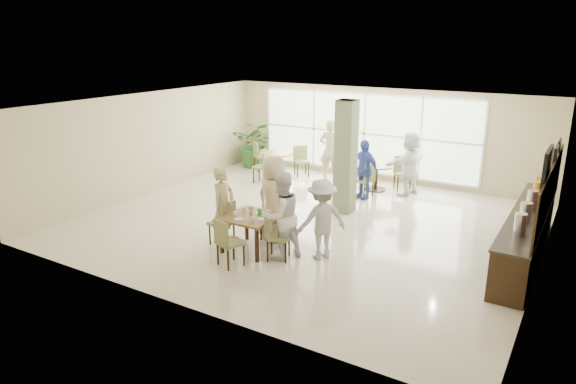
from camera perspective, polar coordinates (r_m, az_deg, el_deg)
The scene contains 23 objects.
ground at distance 12.21m, azimuth 2.12°, elevation -3.41°, with size 10.00×10.00×0.00m, color beige.
room_shell at distance 11.73m, azimuth 2.21°, elevation 4.42°, with size 10.00×10.00×10.00m.
window_bank at distance 15.95m, azimuth 8.47°, elevation 6.45°, with size 7.00×0.04×7.00m.
column at distance 12.67m, azimuth 6.43°, elevation 3.85°, with size 0.45×0.45×2.80m, color #657350.
main_table at distance 10.46m, azimuth -4.11°, elevation -3.10°, with size 1.02×1.02×0.75m.
round_table_left at distance 16.17m, azimuth -1.28°, elevation 3.76°, with size 1.08×1.08×0.75m.
round_table_right at distance 14.88m, azimuth 9.78°, elevation 2.31°, with size 1.03×1.03×0.75m.
chairs_main_table at distance 10.49m, azimuth -4.17°, elevation -4.14°, with size 1.97×2.12×0.95m.
chairs_table_left at distance 16.16m, azimuth -1.46°, elevation 3.41°, with size 2.14×1.81×0.95m.
chairs_table_right at distance 14.91m, azimuth 9.56°, elevation 2.03°, with size 2.01×1.81×0.95m.
tabletop_clutter at distance 10.38m, azimuth -4.04°, elevation -2.40°, with size 0.74×0.73×0.21m.
buffet_counter at distance 11.18m, azimuth 25.09°, elevation -3.98°, with size 0.64×4.70×1.95m.
wall_tv at distance 9.67m, azimuth 26.84°, elevation 2.63°, with size 0.06×1.00×0.58m.
framed_art_a at distance 11.29m, azimuth 27.44°, elevation 2.80°, with size 0.05×0.55×0.70m.
framed_art_b at distance 12.08m, azimuth 27.76°, elevation 3.55°, with size 0.05×0.55×0.70m.
potted_plant at distance 17.36m, azimuth -3.69°, elevation 5.35°, with size 1.40×1.40×1.56m, color #2C5A24.
teen_left at distance 10.77m, azimuth -7.19°, elevation -1.58°, with size 0.62×0.40×1.69m, color tan.
teen_far at distance 10.97m, azimuth -1.59°, elevation -0.66°, with size 0.90×0.49×1.85m, color tan.
teen_right at distance 10.00m, azimuth -0.76°, elevation -2.66°, with size 0.86×0.67×1.77m, color white.
teen_standing at distance 10.06m, azimuth 3.76°, elevation -3.04°, with size 1.05×0.60×1.62m, color #AEAEB1.
adult_a at distance 13.97m, azimuth 8.39°, elevation 2.51°, with size 0.95×0.54×1.62m, color #3A55B0.
adult_b at distance 14.52m, azimuth 13.38°, elevation 3.09°, with size 1.65×0.71×1.78m, color white.
adult_standing at distance 15.69m, azimuth 4.72°, elevation 4.66°, with size 0.68×0.45×1.87m, color tan.
Camera 1 is at (5.55, -10.03, 4.22)m, focal length 32.00 mm.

